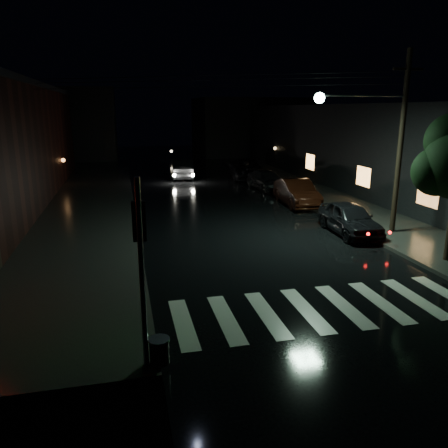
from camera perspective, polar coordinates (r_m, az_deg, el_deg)
ground at (r=12.00m, az=0.82°, el=-13.33°), size 120.00×120.00×0.00m
sidewalk_left at (r=25.02m, az=-18.38°, el=1.12°), size 6.00×44.00×0.15m
sidewalk_right at (r=27.90m, az=13.95°, el=2.80°), size 4.00×44.00×0.15m
building_right at (r=34.49m, az=21.77°, el=9.33°), size 10.00×40.00×6.00m
building_far_left at (r=55.79m, az=-21.30°, el=12.10°), size 14.00×10.00×8.00m
building_far_right at (r=57.74m, az=3.62°, el=12.60°), size 14.00×10.00×7.00m
crosswalk at (r=13.38m, az=13.08°, el=-10.61°), size 9.00×3.00×0.01m
signal_pole_corner at (r=9.73m, az=-9.55°, el=-10.43°), size 0.68×0.61×4.20m
utility_pole at (r=20.72m, az=20.64°, el=10.93°), size 4.92×0.44×8.00m
parked_car_a at (r=21.10m, az=16.09°, el=0.70°), size 1.97×4.39×1.47m
parked_car_b at (r=26.73m, az=9.48°, el=4.06°), size 1.93×4.81×1.55m
parked_car_c at (r=31.98m, az=5.59°, el=5.71°), size 2.21×4.67×1.32m
parked_car_d at (r=36.78m, az=3.04°, el=7.16°), size 3.37×6.04×1.60m
oncoming_car at (r=37.23m, az=-5.38°, el=7.21°), size 2.28×5.02×1.60m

